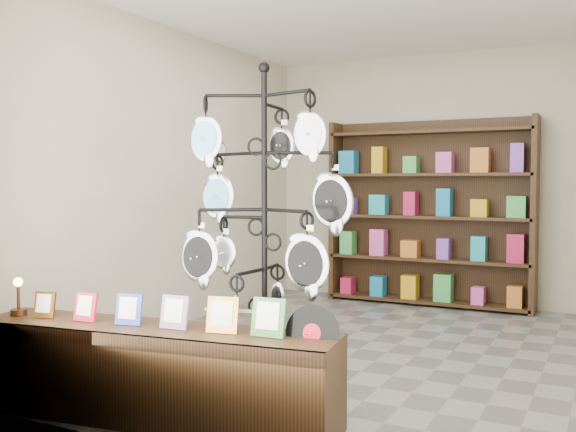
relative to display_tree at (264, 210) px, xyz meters
The scene contains 6 objects.
ground 2.10m from the display_tree, 89.35° to the left, with size 5.00×5.00×0.00m, color slate.
room_envelope 1.76m from the display_tree, 89.35° to the left, with size 5.00×5.00×5.00m.
display_tree is the anchor object (origin of this frame).
front_shelf 1.22m from the display_tree, 137.06° to the right, with size 2.39×0.79×0.83m.
back_shelving 3.97m from the display_tree, 89.73° to the left, with size 2.42×0.36×2.20m.
wall_clocks 3.15m from the display_tree, 128.39° to the left, with size 0.03×0.24×0.84m.
Camera 1 is at (1.97, -5.22, 1.46)m, focal length 40.00 mm.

